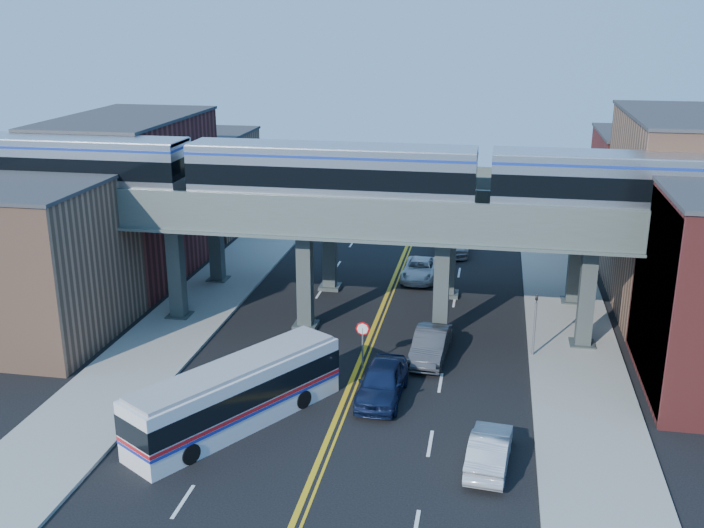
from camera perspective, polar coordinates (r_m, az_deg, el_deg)
The scene contains 20 objects.
ground at distance 39.28m, azimuth -0.41°, elevation -9.38°, with size 120.00×120.00×0.00m, color black.
sidewalk_west at distance 51.09m, azimuth -11.05°, elevation -3.01°, with size 5.00×70.00×0.16m, color gray.
sidewalk_east at distance 48.03m, azimuth 15.56°, elevation -4.72°, with size 5.00×70.00×0.16m, color gray.
building_west_a at distance 47.73m, azimuth -21.83°, elevation 0.13°, with size 8.00×10.00×9.00m, color #98694E.
building_west_b at distance 57.58m, azimuth -15.75°, elevation 4.66°, with size 8.00×14.00×11.00m, color maroon.
building_west_c at distance 69.52m, azimuth -11.02°, elevation 5.91°, with size 8.00×10.00×8.00m, color #98694E.
building_east_b at distance 53.06m, azimuth 23.14°, elevation 3.35°, with size 8.00×14.00×12.00m, color #98694E.
building_east_c at distance 65.80m, azimuth 20.69°, elevation 4.87°, with size 8.00×10.00×9.00m, color maroon.
mural_panel at distance 41.29m, azimuth 20.95°, elevation -2.06°, with size 0.10×9.50×9.50m, color #28A7B0.
elevated_viaduct_near at distance 44.33m, azimuth 1.51°, elevation 2.80°, with size 52.00×3.60×7.40m.
elevated_viaduct_far at distance 51.05m, azimuth 2.75°, elevation 4.80°, with size 52.00×3.60×7.40m.
transit_train at distance 44.09m, azimuth -1.51°, elevation 6.58°, with size 49.77×3.12×3.64m.
stop_sign at distance 41.16m, azimuth 0.78°, elevation -5.36°, with size 0.76×0.09×2.63m.
traffic_signal at distance 43.32m, azimuth 13.18°, elevation -3.86°, with size 0.15×0.18×4.10m.
transit_bus at distance 36.33m, azimuth -8.37°, elevation -9.42°, with size 7.84×10.56×2.82m.
car_lane_a at distance 38.46m, azimuth 2.20°, elevation -8.55°, with size 2.08×5.18×1.76m, color #0F1A39.
car_lane_b at distance 42.77m, azimuth 5.71°, elevation -5.91°, with size 1.72×4.94×1.63m, color #343336.
car_lane_c at distance 55.43m, azimuth 4.94°, elevation -0.40°, with size 2.29×4.96×1.38m, color silver.
car_lane_d at distance 62.12m, azimuth 7.35°, elevation 1.71°, with size 2.43×5.97×1.73m, color #A5A5AA.
car_parked_curb at distance 33.72m, azimuth 9.96°, elevation -13.16°, with size 1.59×4.57×1.51m, color #ADADB2.
Camera 1 is at (6.60, -34.30, 17.97)m, focal length 40.00 mm.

